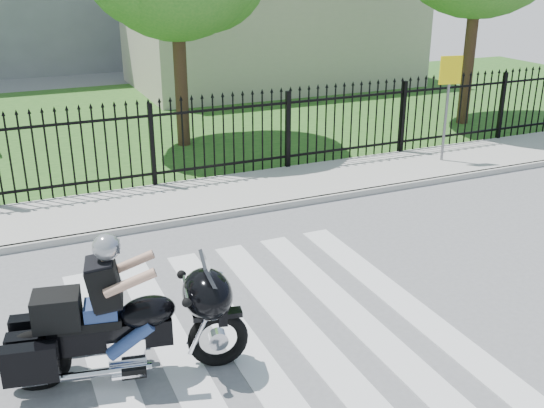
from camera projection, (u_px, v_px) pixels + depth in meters
name	position (u px, v px, depth m)	size (l,w,h in m)	color
ground	(273.00, 338.00, 7.96)	(120.00, 120.00, 0.00)	slate
crosswalk	(273.00, 338.00, 7.96)	(5.00, 5.50, 0.01)	silver
sidewalk	(168.00, 203.00, 12.21)	(40.00, 2.00, 0.12)	#ADAAA3
curb	(183.00, 221.00, 11.35)	(40.00, 0.12, 0.12)	#ADAAA3
grass_strip	(104.00, 124.00, 18.20)	(40.00, 12.00, 0.02)	#25531C
iron_fence	(152.00, 147.00, 12.76)	(26.00, 0.04, 1.80)	black
building_low	(271.00, 36.00, 23.62)	(10.00, 6.00, 3.50)	#B5AC97
motorcycle_rider	(119.00, 320.00, 6.98)	(2.71, 1.24, 1.81)	black
traffic_sign	(449.00, 87.00, 14.00)	(0.51, 0.14, 2.36)	slate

